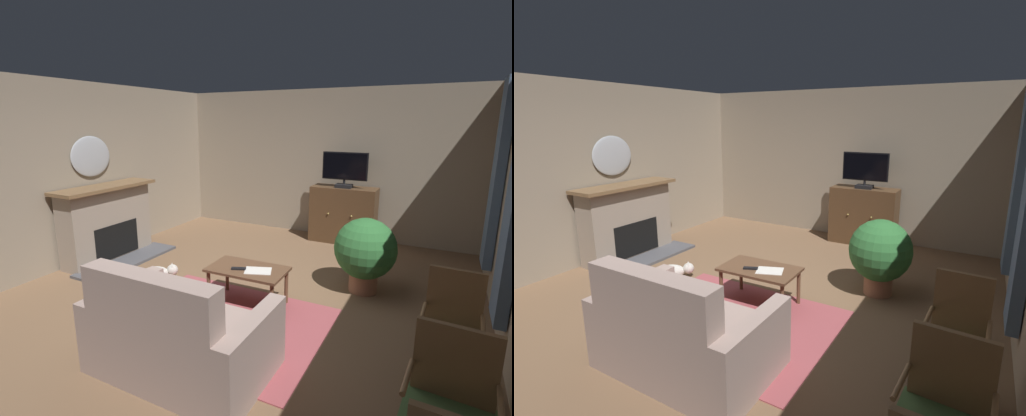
# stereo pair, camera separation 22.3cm
# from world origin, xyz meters

# --- Properties ---
(ground_plane) EXTENTS (6.09, 6.84, 0.04)m
(ground_plane) POSITION_xyz_m (0.00, 0.00, -0.02)
(ground_plane) COLOR brown
(wall_back) EXTENTS (6.09, 0.10, 2.70)m
(wall_back) POSITION_xyz_m (0.00, 3.17, 1.35)
(wall_back) COLOR gray
(wall_back) RESTS_ON ground_plane
(wall_left) EXTENTS (0.10, 6.84, 2.70)m
(wall_left) POSITION_xyz_m (-2.80, 0.00, 1.35)
(wall_left) COLOR gray
(wall_left) RESTS_ON ground_plane
(curtain_panel_far) EXTENTS (0.10, 0.44, 2.27)m
(curtain_panel_far) POSITION_xyz_m (2.69, 1.64, 1.48)
(curtain_panel_far) COLOR slate
(rug_central) EXTENTS (2.20, 1.70, 0.01)m
(rug_central) POSITION_xyz_m (0.13, -0.55, 0.01)
(rug_central) COLOR #9E474C
(rug_central) RESTS_ON ground_plane
(fireplace) EXTENTS (0.85, 1.67, 1.17)m
(fireplace) POSITION_xyz_m (-2.47, 0.30, 0.55)
(fireplace) COLOR #4C4C51
(fireplace) RESTS_ON ground_plane
(wall_mirror_oval) EXTENTS (0.06, 0.70, 0.61)m
(wall_mirror_oval) POSITION_xyz_m (-2.72, 0.30, 1.60)
(wall_mirror_oval) COLOR #B2B7BF
(tv_cabinet) EXTENTS (1.13, 0.49, 0.99)m
(tv_cabinet) POSITION_xyz_m (0.57, 2.82, 0.47)
(tv_cabinet) COLOR #352315
(tv_cabinet) RESTS_ON ground_plane
(television) EXTENTS (0.77, 0.20, 0.61)m
(television) POSITION_xyz_m (0.57, 2.77, 1.32)
(television) COLOR black
(television) RESTS_ON tv_cabinet
(coffee_table) EXTENTS (0.92, 0.55, 0.45)m
(coffee_table) POSITION_xyz_m (0.19, -0.05, 0.40)
(coffee_table) COLOR brown
(coffee_table) RESTS_ON ground_plane
(tv_remote) EXTENTS (0.18, 0.11, 0.02)m
(tv_remote) POSITION_xyz_m (0.12, -0.14, 0.46)
(tv_remote) COLOR black
(tv_remote) RESTS_ON coffee_table
(folded_newspaper) EXTENTS (0.36, 0.31, 0.01)m
(folded_newspaper) POSITION_xyz_m (0.34, -0.07, 0.46)
(folded_newspaper) COLOR silver
(folded_newspaper) RESTS_ON coffee_table
(sofa_floral) EXTENTS (1.52, 0.95, 1.01)m
(sofa_floral) POSITION_xyz_m (0.25, -1.40, 0.33)
(sofa_floral) COLOR #A3897F
(sofa_floral) RESTS_ON ground_plane
(side_chair_tucked_against_wall) EXTENTS (0.52, 0.46, 0.96)m
(side_chair_tucked_against_wall) POSITION_xyz_m (2.29, -1.49, 0.52)
(side_chair_tucked_against_wall) COLOR #4C703D
(side_chair_tucked_against_wall) RESTS_ON ground_plane
(side_chair_far_end) EXTENTS (0.46, 0.46, 1.00)m
(side_chair_far_end) POSITION_xyz_m (2.29, -0.64, 0.53)
(side_chair_far_end) COLOR #4C703D
(side_chair_far_end) RESTS_ON ground_plane
(potted_plant_leafy_by_curtain) EXTENTS (0.77, 0.77, 0.95)m
(potted_plant_leafy_by_curtain) POSITION_xyz_m (1.33, 0.93, 0.54)
(potted_plant_leafy_by_curtain) COLOR #99664C
(potted_plant_leafy_by_curtain) RESTS_ON ground_plane
(cat) EXTENTS (0.58, 0.50, 0.22)m
(cat) POSITION_xyz_m (-1.22, -0.02, 0.11)
(cat) COLOR beige
(cat) RESTS_ON ground_plane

